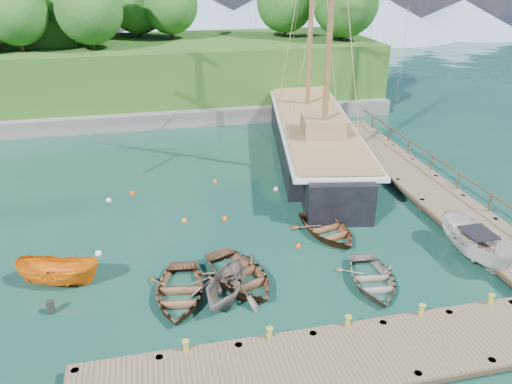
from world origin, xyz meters
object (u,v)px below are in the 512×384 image
rowboat_2 (240,282)px  rowboat_3 (372,285)px  rowboat_1 (226,298)px  cabin_boat_white (473,258)px  rowboat_0 (179,298)px  rowboat_4 (327,235)px  motorboat_orange (61,284)px  schooner (314,140)px

rowboat_2 → rowboat_3: rowboat_2 is taller
rowboat_2 → rowboat_3: size_ratio=1.15×
rowboat_1 → cabin_boat_white: bearing=31.0°
rowboat_1 → rowboat_2: 1.31m
rowboat_0 → rowboat_1: rowboat_1 is taller
rowboat_0 → rowboat_2: rowboat_2 is taller
rowboat_1 → rowboat_4: 7.31m
motorboat_orange → rowboat_1: bearing=-91.6°
rowboat_0 → rowboat_4: (7.94, 3.70, 0.00)m
rowboat_3 → motorboat_orange: (-13.35, 3.02, 0.00)m
cabin_boat_white → schooner: 15.28m
rowboat_1 → rowboat_4: size_ratio=0.88×
schooner → rowboat_3: bearing=-88.7°
rowboat_1 → motorboat_orange: rowboat_1 is taller
motorboat_orange → schooner: size_ratio=0.14×
rowboat_0 → rowboat_3: bearing=3.1°
rowboat_4 → motorboat_orange: bearing=172.9°
rowboat_1 → rowboat_2: bearing=81.5°
motorboat_orange → schooner: bearing=-32.4°
cabin_boat_white → rowboat_3: bearing=-172.7°
rowboat_0 → rowboat_2: (2.72, 0.58, 0.00)m
rowboat_1 → motorboat_orange: (-6.94, 2.57, 0.00)m
rowboat_1 → schooner: bearing=88.4°
rowboat_0 → motorboat_orange: bearing=166.5°
rowboat_1 → schooner: size_ratio=0.13×
rowboat_0 → motorboat_orange: size_ratio=1.12×
cabin_boat_white → rowboat_4: bearing=146.5°
motorboat_orange → rowboat_2: bearing=-82.5°
rowboat_1 → schooner: 17.89m
schooner → cabin_boat_white: bearing=-67.9°
rowboat_3 → cabin_boat_white: cabin_boat_white is taller
rowboat_1 → cabin_boat_white: (12.04, 0.50, 0.00)m
rowboat_2 → cabin_boat_white: bearing=-22.4°
rowboat_4 → motorboat_orange: 13.05m
rowboat_3 → cabin_boat_white: (5.62, 0.95, 0.00)m
rowboat_3 → motorboat_orange: motorboat_orange is taller
rowboat_2 → motorboat_orange: 7.88m
rowboat_3 → rowboat_4: 4.62m
rowboat_0 → rowboat_2: size_ratio=0.95×
rowboat_0 → cabin_boat_white: size_ratio=0.89×
rowboat_3 → schooner: size_ratio=0.14×
rowboat_2 → rowboat_4: size_ratio=1.09×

